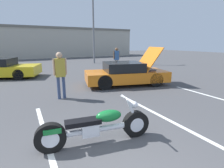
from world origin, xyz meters
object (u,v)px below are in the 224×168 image
at_px(spectator_by_show_car, 116,57).
at_px(show_car_hood_open, 127,74).
at_px(spectator_near_motorcycle, 60,71).
at_px(light_pole, 94,16).
at_px(motorcycle, 96,127).

bearing_deg(spectator_by_show_car, show_car_hood_open, -112.00).
bearing_deg(spectator_near_motorcycle, show_car_hood_open, 13.57).
bearing_deg(light_pole, spectator_near_motorcycle, -117.81).
relative_size(motorcycle, spectator_by_show_car, 1.39).
bearing_deg(motorcycle, show_car_hood_open, 59.35).
distance_m(light_pole, spectator_near_motorcycle, 13.06).
xyz_separation_m(show_car_hood_open, spectator_by_show_car, (1.69, 4.19, 0.50)).
bearing_deg(light_pole, motorcycle, -111.71).
height_order(motorcycle, spectator_near_motorcycle, spectator_near_motorcycle).
distance_m(light_pole, motorcycle, 16.36).
xyz_separation_m(light_pole, show_car_hood_open, (-2.30, -10.20, -4.29)).
relative_size(motorcycle, show_car_hood_open, 0.56).
bearing_deg(show_car_hood_open, spectator_by_show_car, 81.69).
height_order(light_pole, spectator_near_motorcycle, light_pole).
relative_size(show_car_hood_open, spectator_near_motorcycle, 2.48).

